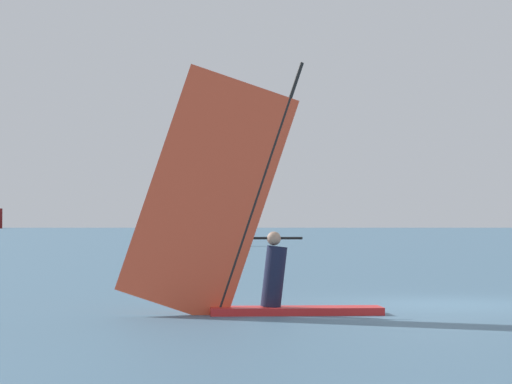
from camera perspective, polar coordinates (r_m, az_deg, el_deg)
The scene contains 3 objects.
ground_plane at distance 19.79m, azimuth 9.75°, elevation -5.78°, with size 4000.00×4000.00×0.00m, color #476B84.
windsurfer at distance 17.14m, azimuth -0.45°, elevation -2.70°, with size 4.00×1.91×4.15m.
channel_buoy at distance 75.82m, azimuth -0.99°, elevation -2.11°, with size 1.20×1.20×2.15m.
Camera 1 is at (-11.55, -16.01, 1.39)m, focal length 76.78 mm.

